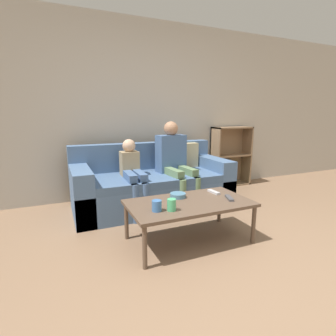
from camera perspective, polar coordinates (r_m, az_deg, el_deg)
name	(u,v)px	position (r m, az deg, el deg)	size (l,w,h in m)	color
ground_plane	(256,281)	(2.27, 18.67, -22.27)	(22.00, 22.00, 0.00)	#84664C
wall_back	(145,110)	(4.12, -4.92, 12.41)	(12.00, 0.06, 2.60)	#B7B2A8
couch	(152,185)	(3.59, -3.43, -3.74)	(2.07, 0.92, 0.84)	#4C6B93
bookshelf	(227,162)	(4.74, 12.81, 1.21)	(0.70, 0.28, 1.03)	#8E7051
coffee_table	(189,205)	(2.58, 4.64, -8.04)	(1.19, 0.66, 0.41)	brown
person_adult	(174,157)	(3.54, 1.33, 2.33)	(0.41, 0.66, 1.15)	#66845B
person_child	(133,172)	(3.30, -7.68, -0.77)	(0.24, 0.64, 0.93)	#476693
cup_near	(172,205)	(2.32, 0.78, -8.02)	(0.08, 0.08, 0.11)	#4CB77A
cup_far	(157,206)	(2.31, -2.47, -8.21)	(0.09, 0.09, 0.10)	#3D70B2
tv_remote_0	(229,198)	(2.71, 13.20, -6.37)	(0.10, 0.18, 0.02)	#47474C
tv_remote_1	(214,192)	(2.88, 9.93, -5.17)	(0.06, 0.17, 0.02)	#B7B7BC
snack_bowl	(178,195)	(2.68, 2.17, -5.97)	(0.16, 0.16, 0.05)	teal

